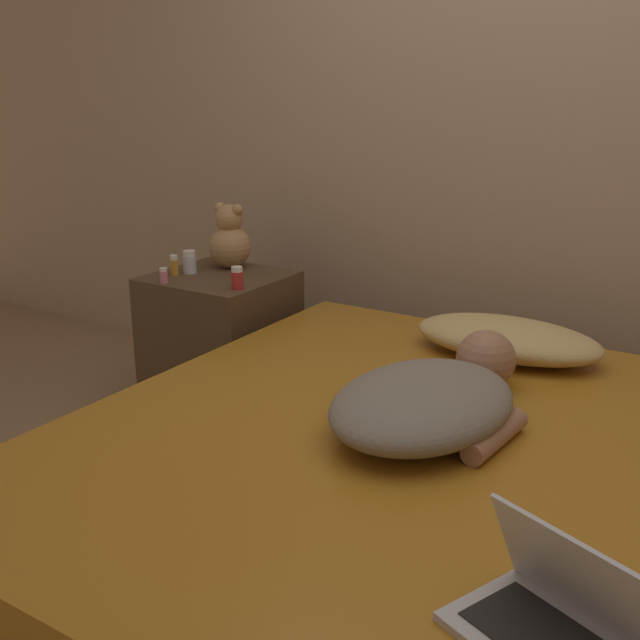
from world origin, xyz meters
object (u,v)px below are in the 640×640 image
Objects in this scene: person_lying at (433,398)px; bottle_clear at (190,262)px; pillow at (507,338)px; laptop at (558,618)px; bottle_pink at (164,275)px; bottle_red at (237,278)px; bottle_amber at (174,265)px; teddy_bear at (230,240)px.

person_lying is 8.30× the size of bottle_clear.
pillow is 1.72× the size of laptop.
bottle_pink is 0.18m from bottle_clear.
person_lying is 8.92× the size of bottle_red.
bottle_amber is at bearing 174.30° from bottle_red.
teddy_bear is 2.94× the size of bottle_clear.
laptop is 2.11m from bottle_pink.
bottle_amber is (-0.05, 0.11, 0.01)m from bottle_pink.
bottle_amber reaches higher than pillow.
bottle_clear reaches higher than pillow.
bottle_clear is at bearing 96.92° from bottle_pink.
laptop is (0.51, -0.65, -0.03)m from person_lying.
bottle_clear is (-1.86, 1.22, 0.13)m from laptop.
bottle_red is at bearing -170.41° from pillow.
teddy_bear is 0.36m from bottle_pink.
laptop is at bearing -31.44° from bottle_amber.
bottle_amber is at bearing -115.35° from teddy_bear.
bottle_amber reaches higher than person_lying.
laptop is 2.23m from bottle_clear.
bottle_amber is (-1.89, 1.15, 0.12)m from laptop.
bottle_pink is at bearing -66.69° from bottle_amber.
person_lying is 1.12m from bottle_red.
bottle_pink is at bearing 169.16° from person_lying.
teddy_bear is 3.29× the size of bottle_amber.
bottle_red is at bearing -16.78° from bottle_clear.
pillow is 1.27m from teddy_bear.
bottle_red is (0.36, -0.04, 0.00)m from bottle_amber.
bottle_pink is (-0.06, -0.34, -0.09)m from teddy_bear.
person_lying is at bearing -22.63° from bottle_clear.
bottle_pink is at bearing -83.08° from bottle_clear.
bottle_red reaches higher than bottle_pink.
pillow is 7.53× the size of bottle_amber.
laptop reaches higher than bottle_pink.
bottle_clear reaches higher than bottle_red.
bottle_red is (-1.02, 0.46, 0.09)m from person_lying.
teddy_bear is (-1.78, 1.38, 0.20)m from laptop.
bottle_clear is 1.12× the size of bottle_amber.
pillow is 1.34m from bottle_pink.
laptop is 6.15× the size of bottle_pink.
teddy_bear is (-1.27, 0.73, 0.17)m from person_lying.
pillow is at bearing -4.36° from teddy_bear.
pillow is 1.39m from laptop.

